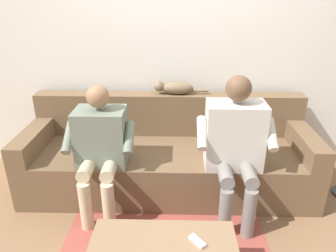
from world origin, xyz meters
name	(u,v)px	position (x,y,z in m)	size (l,w,h in m)	color
ground_plane	(166,236)	(0.00, 0.60, 0.00)	(8.00, 8.00, 0.00)	#846042
back_wall	(170,37)	(0.00, -0.64, 1.34)	(4.98, 0.06, 2.69)	silver
couch	(168,157)	(0.00, -0.15, 0.29)	(2.63, 0.88, 0.83)	brown
person_left_seated	(235,141)	(-0.54, 0.26, 0.67)	(0.61, 0.55, 1.19)	beige
person_right_seated	(101,144)	(0.54, 0.24, 0.62)	(0.56, 0.52, 1.10)	slate
cat_on_backrest	(175,88)	(-0.05, -0.44, 0.90)	(0.53, 0.13, 0.13)	#756047
remote_white	(197,241)	(-0.21, 1.04, 0.37)	(0.12, 0.04, 0.02)	white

